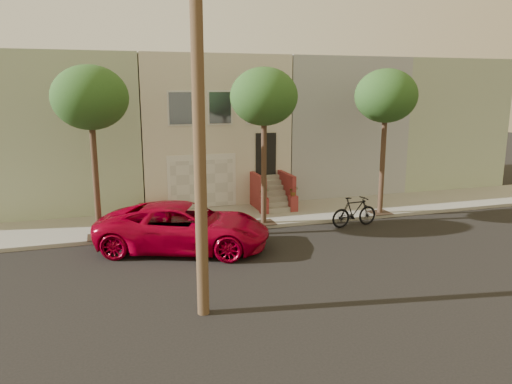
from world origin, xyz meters
name	(u,v)px	position (x,y,z in m)	size (l,w,h in m)	color
ground	(272,260)	(0.00, 0.00, 0.00)	(90.00, 90.00, 0.00)	black
sidewalk	(231,218)	(0.00, 5.35, 0.07)	(40.00, 3.70, 0.15)	gray
house_row	(203,126)	(0.00, 11.19, 3.64)	(33.10, 11.70, 7.00)	beige
tree_left	(90,99)	(-5.50, 3.90, 5.26)	(2.70, 2.57, 6.30)	#2D2116
tree_mid	(264,98)	(1.00, 3.90, 5.26)	(2.70, 2.57, 6.30)	#2D2116
tree_right	(386,97)	(6.50, 3.90, 5.26)	(2.70, 2.57, 6.30)	#2D2116
pickup_truck	(184,227)	(-2.62, 1.94, 0.84)	(2.78, 6.02, 1.67)	#9F001E
motorcycle	(354,212)	(4.56, 2.73, 0.63)	(0.59, 2.10, 1.26)	black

